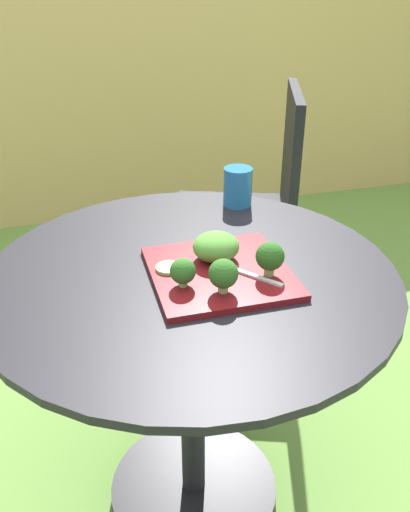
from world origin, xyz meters
name	(u,v)px	position (x,y,z in m)	size (l,w,h in m)	color
ground_plane	(194,493)	(0.00, 0.00, 0.00)	(12.00, 12.00, 0.00)	#669342
bamboo_fence	(100,101)	(0.00, 1.91, 0.63)	(8.00, 0.08, 1.26)	tan
patio_table	(192,368)	(0.00, 0.00, 0.44)	(0.87, 0.87, 0.70)	black
patio_chair	(257,196)	(0.43, 0.74, 0.53)	(0.56, 0.56, 0.90)	black
salad_plate	(220,273)	(0.05, -0.04, 0.71)	(0.28, 0.28, 0.01)	maroon
drinking_glass	(238,189)	(0.20, 0.30, 0.75)	(0.07, 0.07, 0.10)	#236BA8
fork	(242,272)	(0.09, -0.06, 0.72)	(0.11, 0.13, 0.00)	silver
lettuce_mound	(216,247)	(0.06, 0.01, 0.75)	(0.10, 0.09, 0.06)	#519338
broccoli_floret_0	(183,271)	(-0.03, -0.08, 0.75)	(0.05, 0.05, 0.06)	#99B770
broccoli_floret_1	(270,257)	(0.14, -0.08, 0.76)	(0.06, 0.06, 0.07)	#99B770
broccoli_floret_2	(223,274)	(0.03, -0.12, 0.75)	(0.06, 0.06, 0.07)	#99B770
cucumber_slice_0	(169,268)	(-0.05, -0.01, 0.72)	(0.05, 0.05, 0.01)	#8EB766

